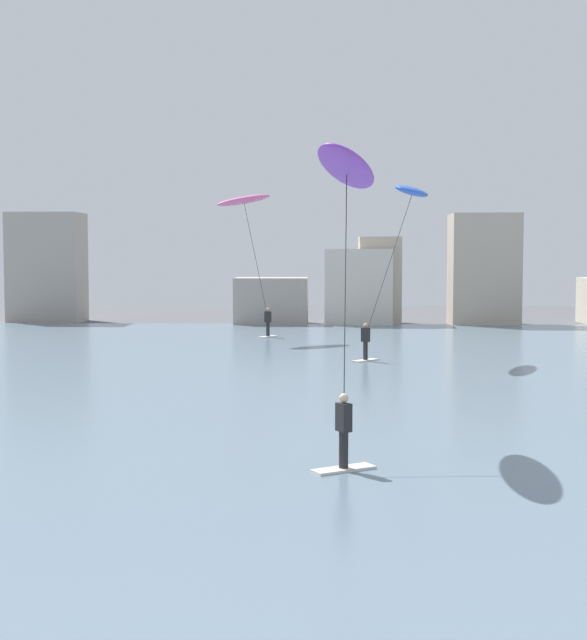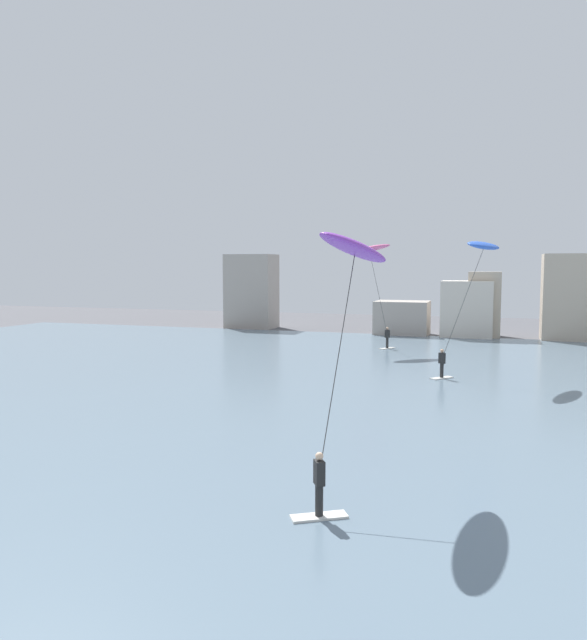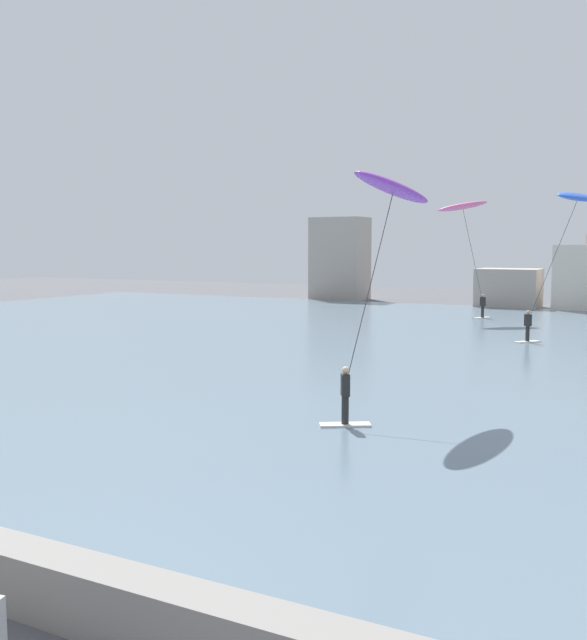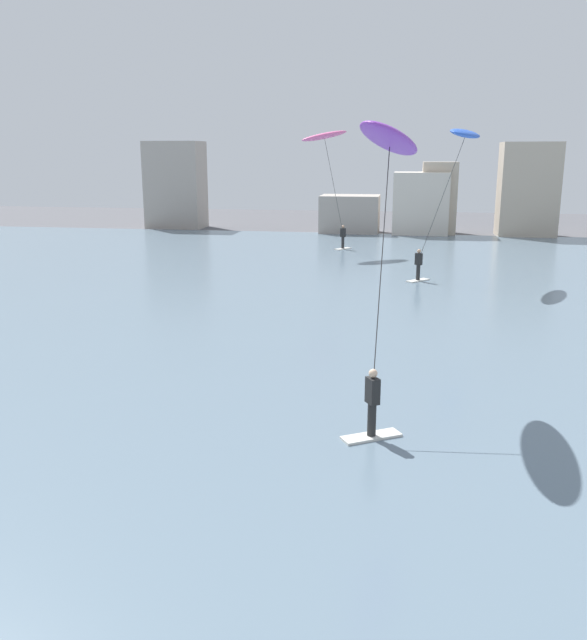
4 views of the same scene
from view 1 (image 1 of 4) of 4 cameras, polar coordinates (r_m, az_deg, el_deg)
The scene contains 5 objects.
water_bay at distance 35.08m, azimuth -1.28°, elevation -3.49°, with size 84.00×52.00×0.10m, color slate.
far_shore_buildings at distance 62.16m, azimuth 1.50°, elevation 2.52°, with size 43.12×5.69×7.60m.
kitesurfer_pink at distance 49.79m, azimuth -2.99°, elevation 6.89°, with size 3.46×3.70×8.11m.
kitesurfer_blue at distance 40.46m, azimuth 7.18°, elevation 7.29°, with size 3.85×3.91×7.68m.
kitesurfer_purple at distance 22.26m, azimuth 3.32°, elevation 8.53°, with size 1.97×5.90×7.30m.
Camera 1 is at (2.17, -4.74, 4.65)m, focal length 51.41 mm.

